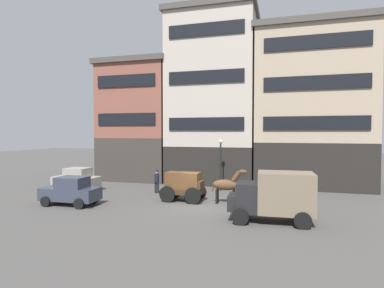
% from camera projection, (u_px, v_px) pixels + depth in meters
% --- Properties ---
extents(ground_plane, '(120.00, 120.00, 0.00)m').
position_uv_depth(ground_plane, '(199.00, 206.00, 19.79)').
color(ground_plane, '#4C4947').
extents(building_far_left, '(7.39, 6.46, 11.68)m').
position_uv_depth(building_far_left, '(140.00, 121.00, 31.68)').
color(building_far_left, '#38332D').
rests_on(building_far_left, ground_plane).
extents(building_center_left, '(8.35, 6.46, 15.91)m').
position_uv_depth(building_center_left, '(213.00, 97.00, 29.54)').
color(building_center_left, black).
rests_on(building_center_left, ground_plane).
extents(building_center_right, '(9.87, 6.46, 13.77)m').
position_uv_depth(building_center_right, '(311.00, 107.00, 27.20)').
color(building_center_right, black).
rests_on(building_center_right, ground_plane).
extents(cargo_wagon, '(2.95, 1.59, 1.98)m').
position_uv_depth(cargo_wagon, '(184.00, 184.00, 21.22)').
color(cargo_wagon, '#3D2819').
rests_on(cargo_wagon, ground_plane).
extents(draft_horse, '(2.35, 0.65, 2.30)m').
position_uv_depth(draft_horse, '(227.00, 185.00, 20.41)').
color(draft_horse, '#513823').
rests_on(draft_horse, ground_plane).
extents(delivery_truck_near, '(4.43, 2.31, 2.62)m').
position_uv_depth(delivery_truck_near, '(274.00, 195.00, 16.28)').
color(delivery_truck_near, black).
rests_on(delivery_truck_near, ground_plane).
extents(sedan_dark, '(3.74, 1.93, 1.83)m').
position_uv_depth(sedan_dark, '(71.00, 191.00, 20.12)').
color(sedan_dark, '#333847').
rests_on(sedan_dark, ground_plane).
extents(sedan_light, '(3.75, 1.96, 1.83)m').
position_uv_depth(sedan_light, '(77.00, 179.00, 25.11)').
color(sedan_light, gray).
rests_on(sedan_light, ground_plane).
extents(pedestrian_officer, '(0.50, 0.50, 1.79)m').
position_uv_depth(pedestrian_officer, '(157.00, 180.00, 24.07)').
color(pedestrian_officer, black).
rests_on(pedestrian_officer, ground_plane).
extents(streetlamp_curbside, '(0.32, 0.32, 4.12)m').
position_uv_depth(streetlamp_curbside, '(221.00, 158.00, 24.96)').
color(streetlamp_curbside, black).
rests_on(streetlamp_curbside, ground_plane).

